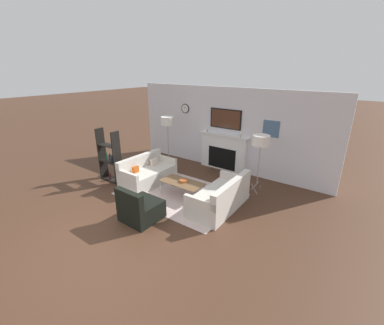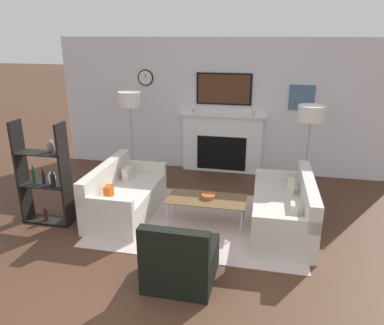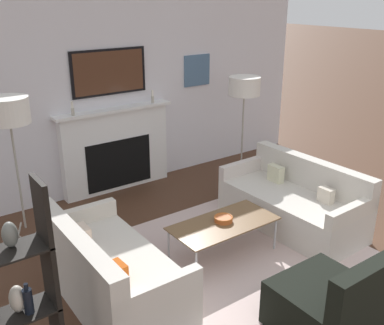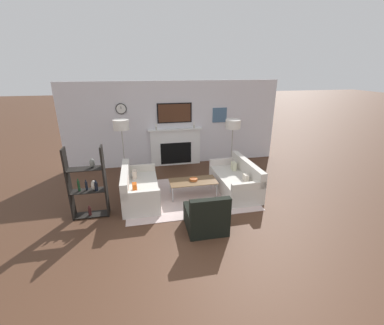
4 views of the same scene
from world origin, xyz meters
name	(u,v)px [view 1 (image 1 of 4)]	position (x,y,z in m)	size (l,w,h in m)	color
ground_plane	(102,241)	(0.00, 0.00, 0.00)	(60.00, 60.00, 0.00)	#492D1E
fireplace_wall	(225,134)	(0.00, 4.91, 1.21)	(6.95, 0.28, 2.70)	silver
area_rug	(180,194)	(0.00, 2.52, 0.01)	(3.12, 2.22, 0.01)	beige
couch_left	(147,174)	(-1.25, 2.52, 0.29)	(0.84, 1.68, 0.81)	beige
couch_right	(221,198)	(1.26, 2.52, 0.29)	(0.88, 1.80, 0.81)	beige
armchair	(140,209)	(0.05, 1.01, 0.27)	(0.78, 0.80, 0.83)	black
coffee_table	(182,183)	(0.09, 2.48, 0.38)	(1.18, 0.58, 0.41)	brown
decorative_bowl	(183,181)	(0.11, 2.51, 0.44)	(0.21, 0.21, 0.06)	#B85727
floor_lamp_left	(167,122)	(-1.61, 3.90, 1.59)	(0.43, 0.43, 1.76)	#9E998E
floor_lamp_right	(261,141)	(1.61, 3.90, 1.47)	(0.45, 0.45, 1.63)	#9E998E
shelf_unit	(110,157)	(-2.28, 2.02, 0.75)	(0.76, 0.28, 1.58)	black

